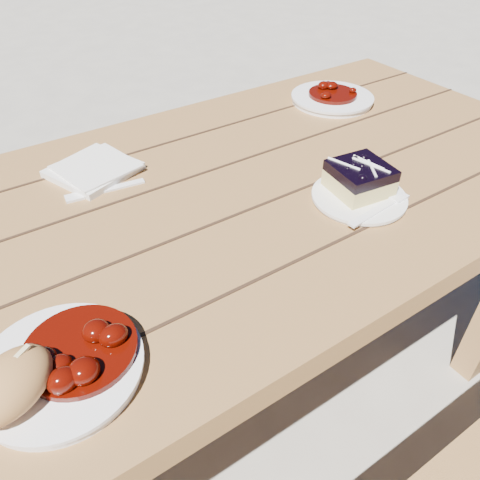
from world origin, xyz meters
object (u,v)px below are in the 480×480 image
blueberry_cake (360,178)px  dessert_plate (359,198)px  second_plate (332,99)px  main_plate (60,369)px  picnic_table (145,288)px  bread_roll (9,385)px

blueberry_cake → dessert_plate: bearing=-116.3°
blueberry_cake → second_plate: size_ratio=0.54×
main_plate → picnic_table: bearing=49.7°
bread_roll → dessert_plate: 0.65m
bread_roll → second_plate: size_ratio=0.54×
picnic_table → dessert_plate: size_ratio=11.52×
dessert_plate → main_plate: bearing=-173.2°
main_plate → dessert_plate: size_ratio=1.18×
dessert_plate → second_plate: 0.46m
picnic_table → second_plate: size_ratio=9.46×
blueberry_cake → second_plate: bearing=61.1°
main_plate → second_plate: (0.87, 0.44, 0.00)m
dessert_plate → second_plate: second_plate is taller
blueberry_cake → main_plate: bearing=-164.5°
picnic_table → second_plate: 0.71m
picnic_table → dessert_plate: 0.46m
main_plate → blueberry_cake: (0.60, 0.09, 0.03)m
bread_roll → second_plate: (0.92, 0.46, -0.04)m
second_plate → picnic_table: bearing=-162.8°
dessert_plate → blueberry_cake: size_ratio=1.53×
blueberry_cake → second_plate: (0.26, 0.36, -0.03)m
main_plate → second_plate: same height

